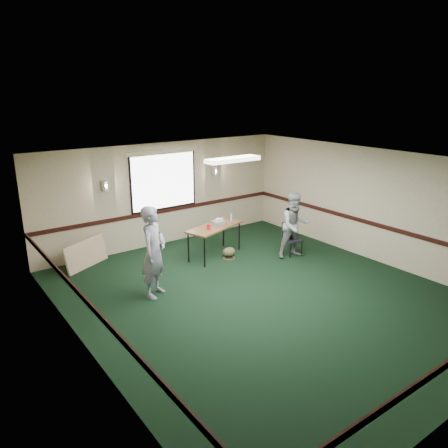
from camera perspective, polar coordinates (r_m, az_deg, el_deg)
ground at (r=8.97m, az=4.97°, el=-9.35°), size 8.00×8.00×0.00m
room_shell at (r=10.01m, az=-2.79°, el=3.21°), size 8.00×8.02×8.00m
folding_table at (r=10.75m, az=-1.23°, el=-0.56°), size 1.67×1.07×0.78m
projector at (r=10.83m, az=-0.74°, el=0.17°), size 0.30×0.26×0.10m
game_console at (r=11.15m, az=-0.63°, el=0.55°), size 0.25×0.24×0.05m
red_cup at (r=10.46m, az=-2.01°, el=-0.37°), size 0.08×0.08×0.13m
water_bottle at (r=11.13m, az=0.94°, el=0.87°), size 0.05×0.05×0.18m
duffel_bag at (r=10.89m, az=0.64°, el=-3.67°), size 0.35×0.27×0.24m
cable_coil at (r=10.82m, az=0.68°, el=-4.44°), size 0.38×0.38×0.01m
folded_table at (r=10.71m, az=-17.58°, el=-3.73°), size 1.19×0.73×0.64m
conference_chair at (r=11.08m, az=8.74°, el=-1.52°), size 0.48×0.49×0.82m
person_left at (r=8.72m, az=-9.15°, el=-3.62°), size 0.81×0.76×1.86m
person_right at (r=10.79m, az=9.24°, el=-0.18°), size 0.92×0.79×1.63m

